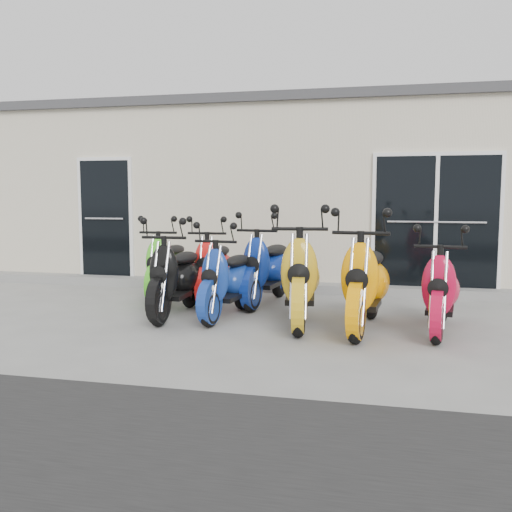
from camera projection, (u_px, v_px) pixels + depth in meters
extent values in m
plane|color=gray|center=(246.00, 315.00, 7.76)|extent=(80.00, 80.00, 0.00)
cube|color=beige|center=(303.00, 196.00, 12.62)|extent=(14.00, 6.00, 3.20)
cube|color=#3F3F42|center=(304.00, 119.00, 12.44)|extent=(14.20, 6.20, 0.16)
cube|color=gray|center=(275.00, 287.00, 9.71)|extent=(14.00, 0.40, 0.15)
cube|color=black|center=(106.00, 215.00, 10.45)|extent=(1.07, 0.08, 2.22)
cube|color=black|center=(436.00, 218.00, 9.14)|extent=(2.02, 0.08, 2.22)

